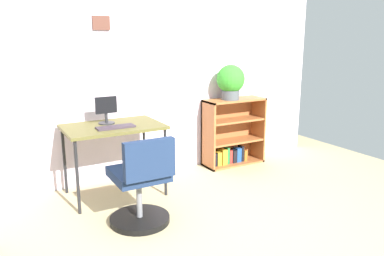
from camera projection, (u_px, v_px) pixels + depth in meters
wall_back at (124, 76)px, 4.22m from camera, size 5.20×0.12×2.30m
desk at (113, 131)px, 3.82m from camera, size 0.95×0.63×0.72m
monitor at (106, 110)px, 3.84m from camera, size 0.22×0.16×0.28m
keyboard at (116, 127)px, 3.69m from camera, size 0.37×0.13×0.02m
office_chair at (141, 187)px, 3.25m from camera, size 0.52×0.55×0.80m
bookshelf_low at (231, 135)px, 4.86m from camera, size 0.78×0.30×0.83m
potted_plant_on_shelf at (231, 81)px, 4.62m from camera, size 0.34×0.34×0.42m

